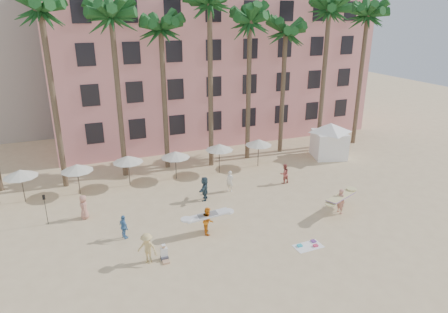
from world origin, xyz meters
name	(u,v)px	position (x,y,z in m)	size (l,w,h in m)	color
ground	(247,251)	(0.00, 0.00, 0.00)	(120.00, 120.00, 0.00)	#D1B789
pink_hotel	(209,64)	(7.00, 26.00, 8.00)	(35.00, 14.00, 16.00)	pink
palm_row	(180,22)	(0.51, 15.00, 12.97)	(44.40, 5.40, 16.30)	brown
umbrella_row	(152,156)	(-3.00, 12.50, 2.33)	(22.50, 2.70, 2.73)	#332B23
cabana	(330,137)	(14.66, 12.20, 2.07)	(5.61, 5.61, 3.50)	white
beach_towel	(309,245)	(3.80, -0.93, 0.03)	(1.82, 1.04, 0.14)	white
carrier_yellow	(341,200)	(8.33, 1.96, 1.05)	(3.29, 2.17, 1.88)	tan
carrier_white	(208,220)	(-1.50, 2.91, 0.98)	(2.90, 1.01, 1.84)	orange
beachgoers	(186,204)	(-2.13, 5.80, 0.91)	(16.92, 8.33, 1.90)	#AF4E48
paddle	(45,206)	(-11.33, 8.07, 1.41)	(0.18, 0.04, 2.23)	black
seated_man	(164,255)	(-4.90, 0.99, 0.34)	(0.43, 0.75, 0.97)	#3F3F4C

